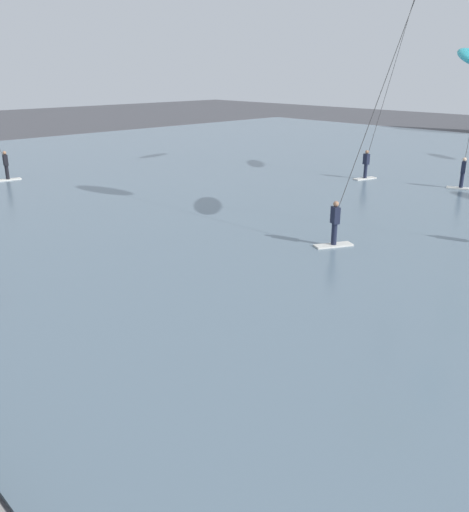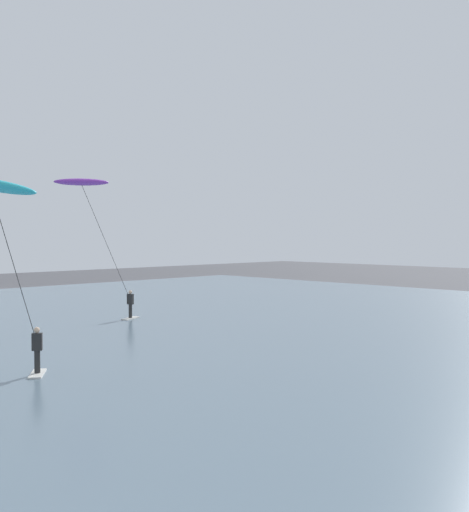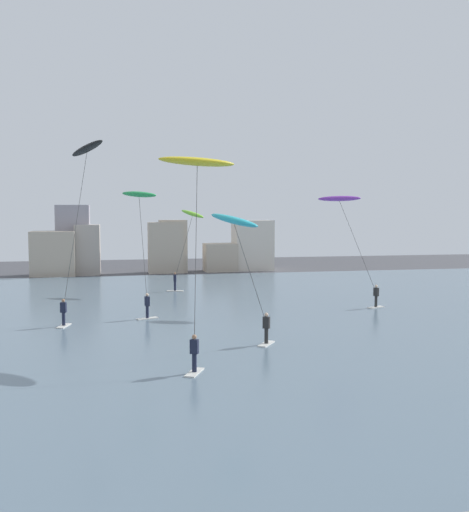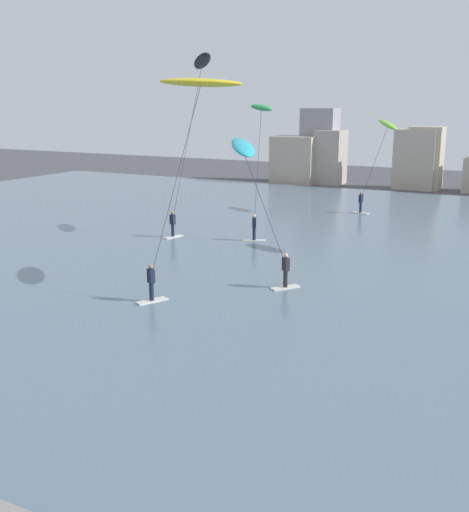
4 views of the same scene
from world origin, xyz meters
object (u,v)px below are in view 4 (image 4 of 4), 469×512
object	(u,v)px
kitesurfer_black	(199,79)
kitesurfer_yellow	(197,97)
kitesurfer_lime	(384,137)
kitesurfer_green	(260,122)
kitesurfer_cyan	(247,160)

from	to	relation	value
kitesurfer_black	kitesurfer_yellow	bearing A→B (deg)	-59.71
kitesurfer_lime	kitesurfer_black	bearing A→B (deg)	-121.51
kitesurfer_green	kitesurfer_lime	world-z (taller)	kitesurfer_green
kitesurfer_lime	kitesurfer_black	distance (m)	15.85
kitesurfer_cyan	kitesurfer_green	distance (m)	11.39
kitesurfer_cyan	kitesurfer_black	xyz separation A→B (m)	(-7.68, 8.82, 3.81)
kitesurfer_cyan	kitesurfer_yellow	xyz separation A→B (m)	(-2.08, -0.78, 2.72)
kitesurfer_cyan	kitesurfer_yellow	distance (m)	3.51
kitesurfer_green	kitesurfer_yellow	xyz separation A→B (m)	(2.25, -11.23, 1.43)
kitesurfer_lime	kitesurfer_yellow	size ratio (longest dim) A/B	0.77
kitesurfer_green	kitesurfer_yellow	size ratio (longest dim) A/B	0.88
kitesurfer_cyan	kitesurfer_yellow	size ratio (longest dim) A/B	0.73
kitesurfer_cyan	kitesurfer_lime	distance (m)	21.93
kitesurfer_green	kitesurfer_cyan	bearing A→B (deg)	-67.52
kitesurfer_cyan	kitesurfer_black	distance (m)	12.30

